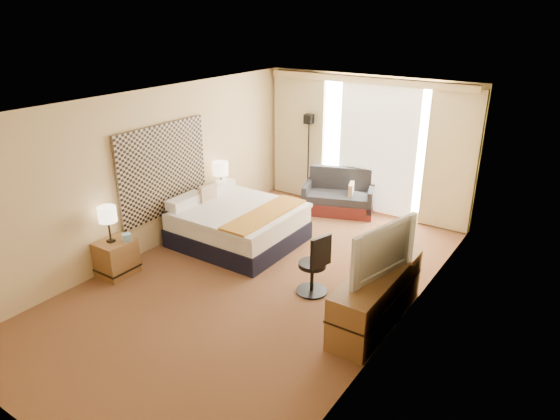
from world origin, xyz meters
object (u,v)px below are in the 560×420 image
Objects in this scene: loveseat at (339,198)px; lamp_left at (107,215)px; nightstand_right at (225,206)px; bed at (238,224)px; television at (376,247)px; nightstand_left at (116,258)px; desk_chair at (315,268)px; lamp_right at (221,169)px; media_dresser at (376,297)px; floor_lamp at (309,140)px.

lamp_left is at bearing -131.02° from loveseat.
nightstand_right is 2.23m from loveseat.
bed is 3.04m from television.
nightstand_left is 0.60× the size of desk_chair.
desk_chair is 1.54× the size of lamp_right.
media_dresser is at bearing -21.40° from nightstand_right.
television is (3.65, 1.04, 0.76)m from nightstand_left.
bed reaches higher than nightstand_right.
bed is 3.43× the size of lamp_left.
nightstand_right is 0.31× the size of floor_lamp.
nightstand_left is 2.50m from nightstand_right.
lamp_left is (-0.01, -0.04, 0.70)m from nightstand_left.
nightstand_right is 3.02m from desk_chair.
bed is 1.26× the size of loveseat.
nightstand_left is 2.97m from desk_chair.
media_dresser is 3.01m from bed.
nightstand_right is 0.60× the size of desk_chair.
lamp_right is at bearing 159.13° from media_dresser.
nightstand_left is at bearing 120.08° from television.
television reaches higher than nightstand_left.
television is (3.65, -1.46, 0.76)m from nightstand_right.
desk_chair is 3.05m from lamp_left.
nightstand_left is at bearing 72.25° from lamp_left.
nightstand_left is 0.31× the size of floor_lamp.
nightstand_right is at bearing 170.84° from desk_chair.
desk_chair reaches higher than nightstand_left.
nightstand_left is 3.87m from television.
desk_chair is (-0.98, 0.13, 0.06)m from media_dresser.
media_dresser is at bearing -62.38° from television.
nightstand_left is at bearing -139.80° from desk_chair.
nightstand_right is 0.47× the size of television.
nightstand_left is 0.29× the size of bed.
lamp_right is (-0.84, 0.59, 0.67)m from bed.
floor_lamp is 3.24× the size of lamp_left.
bed is at bearing 176.59° from desk_chair.
desk_chair is at bearing -57.41° from floor_lamp.
lamp_left is 0.47× the size of television.
media_dresser is 3.71m from loveseat.
media_dresser is 1.97× the size of desk_chair.
television reaches higher than lamp_right.
lamp_left is at bearing -139.19° from desk_chair.
desk_chair is at bearing -25.10° from lamp_right.
lamp_left reaches higher than nightstand_right.
lamp_right reaches higher than nightstand_left.
lamp_left is (-1.58, -4.13, 0.70)m from loveseat.
bed is at bearing -37.34° from nightstand_right.
lamp_right is (-0.02, 2.51, 0.03)m from lamp_left.
floor_lamp reaches higher than desk_chair.
loveseat is at bearing 128.25° from desk_chair.
loveseat is (0.76, 2.21, -0.06)m from bed.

